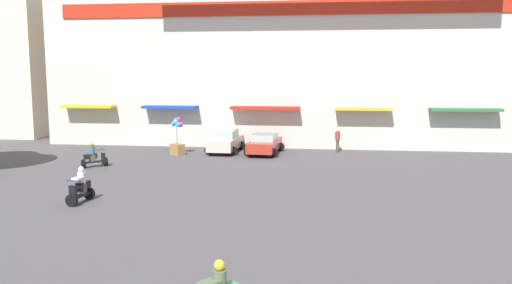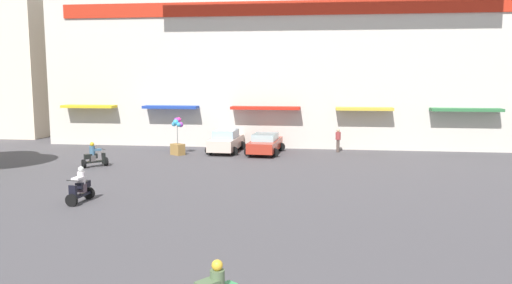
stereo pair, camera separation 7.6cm
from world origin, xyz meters
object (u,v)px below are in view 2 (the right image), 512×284
object	(u,v)px
scooter_rider_3	(94,157)
scooter_rider_0	(80,188)
pedestrian_0	(338,139)
balloon_vendor_cart	(178,140)
parked_car_1	(265,143)
parked_car_0	(226,141)

from	to	relation	value
scooter_rider_3	scooter_rider_0	bearing A→B (deg)	-68.69
scooter_rider_3	pedestrian_0	world-z (taller)	pedestrian_0
balloon_vendor_cart	parked_car_1	bearing A→B (deg)	12.34
pedestrian_0	scooter_rider_3	bearing A→B (deg)	-152.04
parked_car_1	scooter_rider_0	world-z (taller)	scooter_rider_0
scooter_rider_3	balloon_vendor_cart	xyz separation A→B (m)	(3.58, 5.06, 0.41)
parked_car_0	scooter_rider_3	size ratio (longest dim) A/B	2.99
scooter_rider_3	balloon_vendor_cart	world-z (taller)	balloon_vendor_cart
balloon_vendor_cart	scooter_rider_0	bearing A→B (deg)	-92.08
scooter_rider_0	balloon_vendor_cart	size ratio (longest dim) A/B	0.61
scooter_rider_0	parked_car_1	bearing A→B (deg)	66.26
parked_car_0	scooter_rider_0	xyz separation A→B (m)	(-3.48, -14.67, -0.14)
parked_car_1	scooter_rider_0	distance (m)	15.62
parked_car_0	scooter_rider_3	xyz separation A→B (m)	(-6.59, -6.70, -0.18)
parked_car_0	balloon_vendor_cart	distance (m)	3.44
parked_car_0	scooter_rider_0	distance (m)	15.08
scooter_rider_0	balloon_vendor_cart	distance (m)	13.04
parked_car_0	parked_car_1	xyz separation A→B (m)	(2.81, -0.38, -0.06)
pedestrian_0	balloon_vendor_cart	bearing A→B (deg)	-166.60
balloon_vendor_cart	pedestrian_0	bearing A→B (deg)	13.40
parked_car_0	parked_car_1	bearing A→B (deg)	-7.63
parked_car_0	scooter_rider_3	bearing A→B (deg)	-134.51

